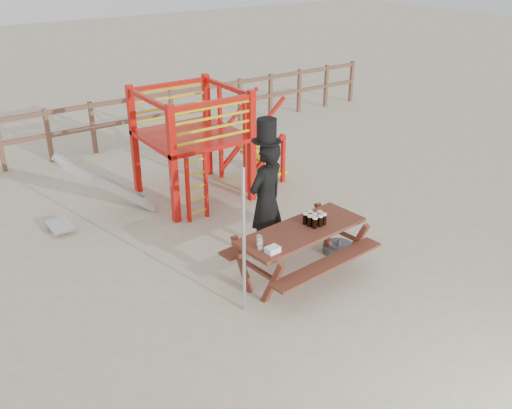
# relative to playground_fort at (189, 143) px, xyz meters

# --- Properties ---
(ground) EXTENTS (60.00, 60.00, 0.00)m
(ground) POSITION_rel_playground_fort_xyz_m (-0.12, -3.58, -1.07)
(ground) COLOR #C1B396
(ground) RESTS_ON ground
(back_fence) EXTENTS (15.09, 0.09, 1.20)m
(back_fence) POSITION_rel_playground_fort_xyz_m (-0.12, 3.42, -0.34)
(back_fence) COLOR brown
(back_fence) RESTS_ON ground
(playground_fort) EXTENTS (4.71, 1.84, 2.10)m
(playground_fort) POSITION_rel_playground_fort_xyz_m (0.00, 0.00, 0.00)
(playground_fort) COLOR #B9120C
(playground_fort) RESTS_ON ground
(picnic_table) EXTENTS (2.09, 1.54, 0.76)m
(picnic_table) POSITION_rel_playground_fort_xyz_m (-0.06, -3.40, -0.59)
(picnic_table) COLOR brown
(picnic_table) RESTS_ON ground
(man_with_hat) EXTENTS (0.78, 0.61, 2.21)m
(man_with_hat) POSITION_rel_playground_fort_xyz_m (-0.13, -2.63, -0.08)
(man_with_hat) COLOR black
(man_with_hat) RESTS_ON ground
(metal_pole) EXTENTS (0.04, 0.04, 2.05)m
(metal_pole) POSITION_rel_playground_fort_xyz_m (-1.21, -3.65, -0.05)
(metal_pole) COLOR #B2B2B7
(metal_pole) RESTS_ON ground
(parasol_base) EXTENTS (0.50, 0.50, 0.21)m
(parasol_base) POSITION_rel_playground_fort_xyz_m (0.89, -3.20, -1.01)
(parasol_base) COLOR #3E3E43
(parasol_base) RESTS_ON ground
(paper_bag) EXTENTS (0.19, 0.16, 0.08)m
(paper_bag) POSITION_rel_playground_fort_xyz_m (-0.78, -3.68, -0.27)
(paper_bag) COLOR white
(paper_bag) RESTS_ON picnic_table
(stout_pints) EXTENTS (0.29, 0.27, 0.17)m
(stout_pints) POSITION_rel_playground_fort_xyz_m (0.20, -3.38, -0.22)
(stout_pints) COLOR black
(stout_pints) RESTS_ON picnic_table
(empty_glasses) EXTENTS (0.13, 0.17, 0.15)m
(empty_glasses) POSITION_rel_playground_fort_xyz_m (-0.84, -3.48, -0.24)
(empty_glasses) COLOR silver
(empty_glasses) RESTS_ON picnic_table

